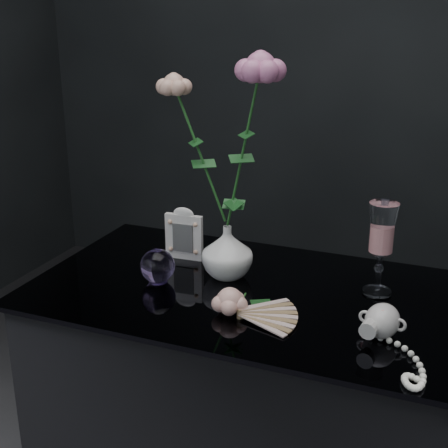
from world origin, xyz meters
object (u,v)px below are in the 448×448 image
at_px(paperweight, 158,266).
at_px(pearl_jar, 382,319).
at_px(picture_frame, 184,233).
at_px(vase, 227,252).
at_px(wine_glass, 381,249).
at_px(loose_rose, 230,301).

distance_m(paperweight, pearl_jar, 0.53).
xyz_separation_m(picture_frame, paperweight, (0.00, -0.16, -0.03)).
height_order(paperweight, pearl_jar, paperweight).
bearing_deg(vase, pearl_jar, -21.04).
height_order(vase, wine_glass, wine_glass).
bearing_deg(vase, paperweight, -147.15).
relative_size(vase, wine_glass, 0.60).
height_order(picture_frame, pearl_jar, picture_frame).
height_order(vase, pearl_jar, vase).
bearing_deg(wine_glass, picture_frame, 177.57).
xyz_separation_m(paperweight, pearl_jar, (0.53, -0.06, -0.01)).
height_order(wine_glass, pearl_jar, wine_glass).
relative_size(wine_glass, picture_frame, 1.55).
distance_m(vase, loose_rose, 0.19).
bearing_deg(paperweight, picture_frame, 91.78).
distance_m(wine_glass, loose_rose, 0.36).
bearing_deg(pearl_jar, picture_frame, 165.61).
xyz_separation_m(wine_glass, picture_frame, (-0.49, 0.02, -0.04)).
bearing_deg(vase, picture_frame, 155.67).
distance_m(vase, picture_frame, 0.16).
height_order(vase, picture_frame, picture_frame).
xyz_separation_m(vase, loose_rose, (0.07, -0.17, -0.04)).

